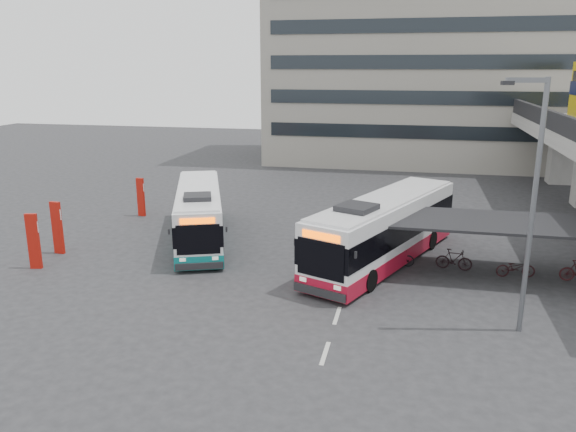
% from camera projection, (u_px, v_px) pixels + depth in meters
% --- Properties ---
extents(ground, '(120.00, 120.00, 0.00)m').
position_uv_depth(ground, '(290.00, 282.00, 24.86)').
color(ground, '#28282B').
rests_on(ground, ground).
extents(bike_shelter, '(10.00, 4.00, 2.54)m').
position_uv_depth(bike_shelter, '(486.00, 239.00, 25.50)').
color(bike_shelter, '#595B60').
rests_on(bike_shelter, ground).
extents(office_block, '(30.00, 15.00, 25.00)m').
position_uv_depth(office_block, '(430.00, 31.00, 54.33)').
color(office_block, gray).
rests_on(office_block, ground).
extents(road_markings, '(0.15, 7.60, 0.01)m').
position_uv_depth(road_markings, '(337.00, 315.00, 21.51)').
color(road_markings, beige).
rests_on(road_markings, ground).
extents(bus_main, '(6.83, 11.77, 3.46)m').
position_uv_depth(bus_main, '(384.00, 230.00, 27.03)').
color(bus_main, white).
rests_on(bus_main, ground).
extents(bus_teal, '(5.91, 10.73, 3.13)m').
position_uv_depth(bus_teal, '(199.00, 214.00, 30.58)').
color(bus_teal, white).
rests_on(bus_teal, ground).
extents(pedestrian, '(0.68, 0.81, 1.90)m').
position_uv_depth(pedestrian, '(178.00, 225.00, 30.28)').
color(pedestrian, black).
rests_on(pedestrian, ground).
extents(lamp_post, '(1.56, 0.48, 8.94)m').
position_uv_depth(lamp_post, '(531.00, 193.00, 18.99)').
color(lamp_post, '#595B60').
rests_on(lamp_post, ground).
extents(sign_totem_south, '(0.57, 0.30, 2.68)m').
position_uv_depth(sign_totem_south, '(33.00, 240.00, 26.20)').
color(sign_totem_south, '#A7130A').
rests_on(sign_totem_south, ground).
extents(sign_totem_mid, '(0.59, 0.22, 2.71)m').
position_uv_depth(sign_totem_mid, '(57.00, 227.00, 28.34)').
color(sign_totem_mid, '#A7130A').
rests_on(sign_totem_mid, ground).
extents(sign_totem_north, '(0.53, 0.24, 2.46)m').
position_uv_depth(sign_totem_north, '(141.00, 196.00, 35.53)').
color(sign_totem_north, '#A7130A').
rests_on(sign_totem_north, ground).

